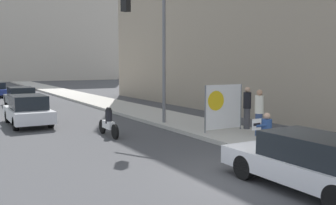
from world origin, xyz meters
TOP-DOWN VIEW (x-y plane):
  - ground_plane at (0.00, 0.00)m, footprint 160.00×160.00m
  - sidewalk_curb at (3.37, 15.00)m, footprint 3.13×90.00m
  - seated_protester at (2.37, 1.73)m, footprint 0.92×0.77m
  - jogger_on_sidewalk at (3.80, 3.66)m, footprint 0.34×0.34m
  - pedestrian_behind at (4.52, 5.15)m, footprint 0.34×0.34m
  - protest_banner at (3.23, 5.21)m, footprint 1.96×0.06m
  - traffic_light_pole at (1.32, 8.08)m, footprint 2.85×2.62m
  - parked_car_curbside at (0.58, -1.40)m, footprint 1.71×4.43m
  - car_on_road_nearest at (-3.48, 12.08)m, footprint 1.79×4.35m
  - car_on_road_midblock at (-2.44, 21.16)m, footprint 1.86×4.11m
  - motorcycle_on_road at (-1.07, 7.42)m, footprint 0.28×2.06m

SIDE VIEW (x-z plane):
  - ground_plane at x=0.00m, z-range 0.00..0.00m
  - sidewalk_curb at x=3.37m, z-range 0.00..0.17m
  - motorcycle_on_road at x=-1.07m, z-range -0.08..1.16m
  - parked_car_curbside at x=0.58m, z-range 0.01..1.37m
  - car_on_road_midblock at x=-2.44m, z-range 0.00..1.40m
  - car_on_road_nearest at x=-3.48m, z-range -0.01..1.50m
  - seated_protester at x=2.37m, z-range 0.22..1.44m
  - jogger_on_sidewalk at x=3.80m, z-range 0.20..2.04m
  - pedestrian_behind at x=4.52m, z-range 0.20..2.05m
  - protest_banner at x=3.23m, z-range 0.23..2.20m
  - traffic_light_pole at x=1.32m, z-range 1.23..7.36m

